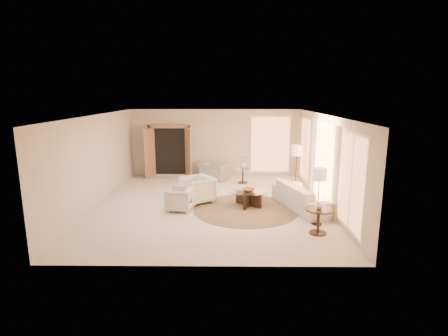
{
  "coord_description": "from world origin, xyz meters",
  "views": [
    {
      "loc": [
        0.51,
        -10.49,
        3.42
      ],
      "look_at": [
        0.4,
        0.4,
        1.1
      ],
      "focal_mm": 28.0,
      "sensor_mm": 36.0,
      "label": 1
    }
  ],
  "objects_px": {
    "armchair_left": "(197,188)",
    "accent_chair": "(214,168)",
    "side_vase": "(243,165)",
    "floor_lamp_near": "(297,153)",
    "end_table": "(319,217)",
    "coffee_table": "(249,197)",
    "end_vase": "(319,206)",
    "sofa": "(304,196)",
    "bowl": "(249,190)",
    "floor_lamp_far": "(319,177)",
    "side_table": "(243,174)",
    "armchair_right": "(180,198)"
  },
  "relations": [
    {
      "from": "accent_chair",
      "to": "side_vase",
      "type": "xyz_separation_m",
      "value": [
        1.14,
        -0.53,
        0.25
      ]
    },
    {
      "from": "armchair_left",
      "to": "floor_lamp_far",
      "type": "xyz_separation_m",
      "value": [
        3.36,
        -1.92,
        0.84
      ]
    },
    {
      "from": "side_table",
      "to": "armchair_right",
      "type": "bearing_deg",
      "value": -121.64
    },
    {
      "from": "floor_lamp_near",
      "to": "end_vase",
      "type": "xyz_separation_m",
      "value": [
        -0.13,
        -3.65,
        -0.72
      ]
    },
    {
      "from": "side_vase",
      "to": "end_table",
      "type": "bearing_deg",
      "value": -71.74
    },
    {
      "from": "side_table",
      "to": "end_vase",
      "type": "xyz_separation_m",
      "value": [
        1.66,
        -5.04,
        0.36
      ]
    },
    {
      "from": "end_table",
      "to": "end_vase",
      "type": "relative_size",
      "value": 4.02
    },
    {
      "from": "coffee_table",
      "to": "side_vase",
      "type": "distance_m",
      "value": 2.9
    },
    {
      "from": "armchair_right",
      "to": "side_table",
      "type": "height_order",
      "value": "armchair_right"
    },
    {
      "from": "side_table",
      "to": "floor_lamp_far",
      "type": "height_order",
      "value": "floor_lamp_far"
    },
    {
      "from": "end_vase",
      "to": "floor_lamp_far",
      "type": "bearing_deg",
      "value": 78.2
    },
    {
      "from": "coffee_table",
      "to": "floor_lamp_near",
      "type": "relative_size",
      "value": 0.91
    },
    {
      "from": "coffee_table",
      "to": "floor_lamp_far",
      "type": "bearing_deg",
      "value": -42.19
    },
    {
      "from": "sofa",
      "to": "coffee_table",
      "type": "xyz_separation_m",
      "value": [
        -1.66,
        0.2,
        -0.08
      ]
    },
    {
      "from": "floor_lamp_near",
      "to": "floor_lamp_far",
      "type": "xyz_separation_m",
      "value": [
        0.0,
        -3.04,
        -0.14
      ]
    },
    {
      "from": "armchair_right",
      "to": "bowl",
      "type": "bearing_deg",
      "value": 110.77
    },
    {
      "from": "side_table",
      "to": "floor_lamp_near",
      "type": "relative_size",
      "value": 0.35
    },
    {
      "from": "accent_chair",
      "to": "floor_lamp_near",
      "type": "xyz_separation_m",
      "value": [
        2.93,
        -1.92,
        0.98
      ]
    },
    {
      "from": "sofa",
      "to": "side_table",
      "type": "bearing_deg",
      "value": 12.59
    },
    {
      "from": "armchair_right",
      "to": "accent_chair",
      "type": "relative_size",
      "value": 0.71
    },
    {
      "from": "floor_lamp_near",
      "to": "side_table",
      "type": "bearing_deg",
      "value": 142.15
    },
    {
      "from": "floor_lamp_near",
      "to": "bowl",
      "type": "distance_m",
      "value": 2.46
    },
    {
      "from": "accent_chair",
      "to": "side_table",
      "type": "bearing_deg",
      "value": 179.63
    },
    {
      "from": "bowl",
      "to": "floor_lamp_near",
      "type": "bearing_deg",
      "value": 40.36
    },
    {
      "from": "accent_chair",
      "to": "side_table",
      "type": "distance_m",
      "value": 1.26
    },
    {
      "from": "sofa",
      "to": "coffee_table",
      "type": "relative_size",
      "value": 1.64
    },
    {
      "from": "armchair_left",
      "to": "accent_chair",
      "type": "bearing_deg",
      "value": 137.57
    },
    {
      "from": "end_vase",
      "to": "side_vase",
      "type": "bearing_deg",
      "value": 108.26
    },
    {
      "from": "end_table",
      "to": "side_table",
      "type": "distance_m",
      "value": 5.31
    },
    {
      "from": "armchair_left",
      "to": "end_vase",
      "type": "distance_m",
      "value": 4.11
    },
    {
      "from": "floor_lamp_far",
      "to": "side_vase",
      "type": "distance_m",
      "value": 4.82
    },
    {
      "from": "end_vase",
      "to": "armchair_right",
      "type": "bearing_deg",
      "value": 154.59
    },
    {
      "from": "accent_chair",
      "to": "end_table",
      "type": "xyz_separation_m",
      "value": [
        2.81,
        -5.57,
        -0.02
      ]
    },
    {
      "from": "end_vase",
      "to": "side_vase",
      "type": "distance_m",
      "value": 5.31
    },
    {
      "from": "side_table",
      "to": "side_vase",
      "type": "distance_m",
      "value": 0.36
    },
    {
      "from": "accent_chair",
      "to": "floor_lamp_far",
      "type": "relative_size",
      "value": 0.69
    },
    {
      "from": "sofa",
      "to": "accent_chair",
      "type": "bearing_deg",
      "value": 21.84
    },
    {
      "from": "sofa",
      "to": "armchair_left",
      "type": "distance_m",
      "value": 3.33
    },
    {
      "from": "armchair_right",
      "to": "floor_lamp_far",
      "type": "relative_size",
      "value": 0.49
    },
    {
      "from": "sofa",
      "to": "coffee_table",
      "type": "bearing_deg",
      "value": 66.46
    },
    {
      "from": "bowl",
      "to": "end_vase",
      "type": "relative_size",
      "value": 2.25
    },
    {
      "from": "floor_lamp_near",
      "to": "floor_lamp_far",
      "type": "height_order",
      "value": "floor_lamp_near"
    },
    {
      "from": "end_vase",
      "to": "floor_lamp_near",
      "type": "bearing_deg",
      "value": 88.01
    },
    {
      "from": "coffee_table",
      "to": "end_vase",
      "type": "distance_m",
      "value": 2.74
    },
    {
      "from": "floor_lamp_far",
      "to": "end_vase",
      "type": "relative_size",
      "value": 9.05
    },
    {
      "from": "side_vase",
      "to": "floor_lamp_far",
      "type": "bearing_deg",
      "value": -68.02
    },
    {
      "from": "accent_chair",
      "to": "side_vase",
      "type": "relative_size",
      "value": 4.25
    },
    {
      "from": "sofa",
      "to": "end_vase",
      "type": "height_order",
      "value": "end_vase"
    },
    {
      "from": "armchair_left",
      "to": "floor_lamp_near",
      "type": "distance_m",
      "value": 3.67
    },
    {
      "from": "end_vase",
      "to": "bowl",
      "type": "bearing_deg",
      "value": 126.43
    }
  ]
}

